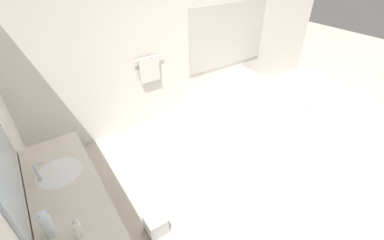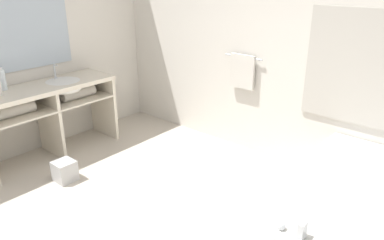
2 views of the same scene
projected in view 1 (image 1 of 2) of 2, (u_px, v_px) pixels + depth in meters
name	position (u px, v px, depth m)	size (l,w,h in m)	color
ground_plane	(257.00, 196.00, 3.18)	(16.00, 16.00, 0.00)	beige
wall_back_with_blinds	(165.00, 40.00, 3.94)	(7.40, 0.13, 2.70)	silver
vanity_counter	(72.00, 204.00, 2.32)	(0.56, 1.59, 0.87)	beige
sink_faucet	(37.00, 172.00, 2.21)	(0.09, 0.04, 0.18)	silver
bathtub	(260.00, 103.00, 4.47)	(0.93, 1.87, 0.64)	white
water_bottle_1	(47.00, 224.00, 1.77)	(0.07, 0.07, 0.25)	white
soap_dispenser	(77.00, 229.00, 1.79)	(0.06, 0.06, 0.18)	white
waste_bin	(156.00, 225.00, 2.73)	(0.21, 0.21, 0.22)	#B2B2B2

